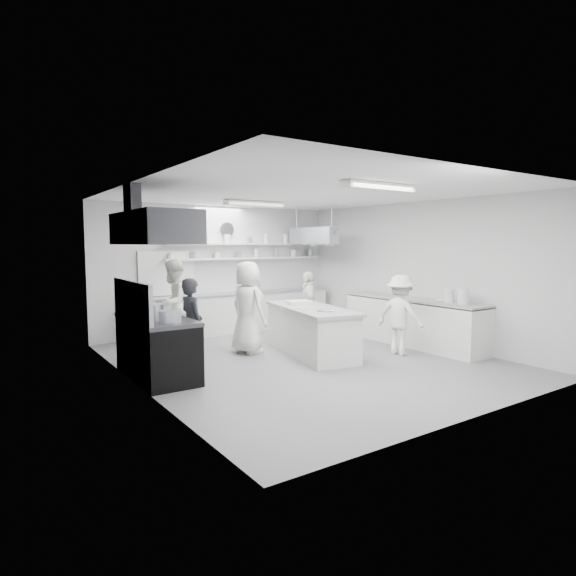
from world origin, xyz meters
TOP-DOWN VIEW (x-y plane):
  - floor at (0.00, 0.00)m, footprint 6.00×7.00m
  - ceiling at (0.00, 0.00)m, footprint 6.00×7.00m
  - wall_back at (0.00, 3.50)m, footprint 6.00×0.04m
  - wall_front at (0.00, -3.50)m, footprint 6.00×0.04m
  - wall_left at (-3.00, 0.00)m, footprint 0.04×7.00m
  - wall_right at (3.00, 0.00)m, footprint 0.04×7.00m
  - stove at (-2.60, 0.40)m, footprint 0.80×1.80m
  - exhaust_hood at (-2.60, 0.40)m, footprint 0.85×2.00m
  - back_counter at (0.30, 3.20)m, footprint 5.00×0.60m
  - shelf_lower at (0.70, 3.37)m, footprint 4.20×0.26m
  - shelf_upper at (0.70, 3.37)m, footprint 4.20×0.26m
  - pass_through_window at (-1.30, 3.48)m, footprint 1.30×0.04m
  - wall_clock at (0.20, 3.46)m, footprint 0.32×0.05m
  - right_counter at (2.65, -0.20)m, footprint 0.74×3.30m
  - pot_rack at (2.00, 2.40)m, footprint 0.30×1.60m
  - light_fixture_front at (0.00, -1.80)m, footprint 1.30×0.25m
  - light_fixture_rear at (0.00, 1.80)m, footprint 1.30×0.25m
  - prep_island at (0.37, 0.30)m, footprint 1.32×2.47m
  - stove_pot at (-2.60, 0.65)m, footprint 0.41×0.41m
  - cook_stove at (-1.96, 0.52)m, footprint 0.40×0.58m
  - cook_back at (-1.55, 2.45)m, footprint 1.10×1.09m
  - cook_island_left at (-0.58, 1.08)m, footprint 0.70×0.95m
  - cook_island_right at (1.15, 1.45)m, footprint 0.76×0.95m
  - cook_right at (1.77, -0.67)m, footprint 0.76×1.08m
  - bowl_island_a at (0.24, -0.30)m, footprint 0.33×0.33m
  - bowl_island_b at (0.12, 0.28)m, footprint 0.25×0.25m
  - bowl_right at (2.71, -0.85)m, footprint 0.35×0.35m

SIDE VIEW (x-z plane):
  - floor at x=0.00m, z-range -0.02..0.00m
  - prep_island at x=0.37m, z-range 0.00..0.86m
  - stove at x=-2.60m, z-range 0.00..0.90m
  - back_counter at x=0.30m, z-range 0.00..0.92m
  - right_counter at x=2.65m, z-range 0.00..0.94m
  - cook_island_right at x=1.15m, z-range 0.00..1.51m
  - cook_right at x=1.77m, z-range 0.00..1.53m
  - cook_stove at x=-1.96m, z-range 0.00..1.55m
  - cook_island_left at x=-0.58m, z-range 0.00..1.78m
  - bowl_island_b at x=0.12m, z-range 0.86..0.93m
  - bowl_island_a at x=0.24m, z-range 0.86..0.93m
  - cook_back at x=-1.55m, z-range 0.00..1.80m
  - bowl_right at x=2.71m, z-range 0.94..1.00m
  - stove_pot at x=-2.60m, z-range 0.91..1.14m
  - pass_through_window at x=-1.30m, z-range 0.95..1.95m
  - wall_back at x=0.00m, z-range 0.00..3.00m
  - wall_front at x=0.00m, z-range 0.00..3.00m
  - wall_left at x=-3.00m, z-range 0.00..3.00m
  - wall_right at x=3.00m, z-range 0.00..3.00m
  - shelf_lower at x=0.70m, z-range 1.73..1.77m
  - shelf_upper at x=0.70m, z-range 2.08..2.12m
  - pot_rack at x=2.00m, z-range 2.10..2.50m
  - exhaust_hood at x=-2.60m, z-range 2.10..2.60m
  - wall_clock at x=0.20m, z-range 2.29..2.61m
  - light_fixture_front at x=0.00m, z-range 2.89..2.99m
  - light_fixture_rear at x=0.00m, z-range 2.89..2.99m
  - ceiling at x=0.00m, z-range 3.00..3.02m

